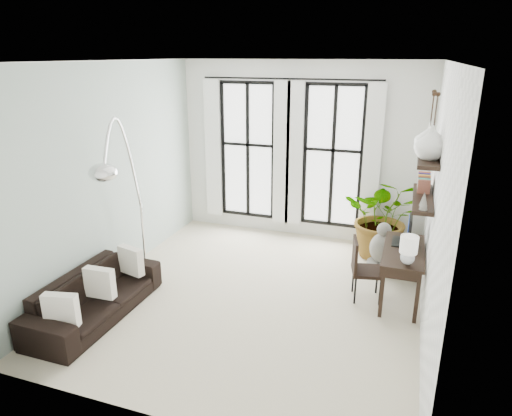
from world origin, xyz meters
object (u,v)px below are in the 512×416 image
at_px(desk_chair, 362,265).
at_px(arc_lamp, 121,160).
at_px(desk, 403,254).
at_px(sofa, 95,296).
at_px(buddha, 382,250).
at_px(plant, 384,217).

distance_m(desk_chair, arc_lamp, 3.56).
relative_size(desk, desk_chair, 1.44).
distance_m(sofa, arc_lamp, 1.81).
height_order(sofa, desk, desk).
bearing_deg(buddha, arc_lamp, -149.96).
bearing_deg(arc_lamp, desk, 15.69).
height_order(sofa, desk_chair, desk_chair).
relative_size(plant, buddha, 1.77).
bearing_deg(sofa, arc_lamp, -8.21).
xyz_separation_m(desk_chair, arc_lamp, (-3.12, -0.91, 1.46)).
bearing_deg(desk_chair, desk, -0.26).
bearing_deg(desk, buddha, 109.30).
distance_m(desk, desk_chair, 0.57).
xyz_separation_m(arc_lamp, buddha, (3.33, 1.92, -1.62)).
bearing_deg(arc_lamp, buddha, 30.04).
xyz_separation_m(plant, buddha, (0.05, -0.54, -0.37)).
bearing_deg(desk, plant, 104.06).
height_order(desk, desk_chair, desk).
xyz_separation_m(plant, desk_chair, (-0.16, -1.56, -0.20)).
distance_m(sofa, desk, 4.14).
relative_size(sofa, buddha, 2.50).
bearing_deg(arc_lamp, desk_chair, 16.29).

